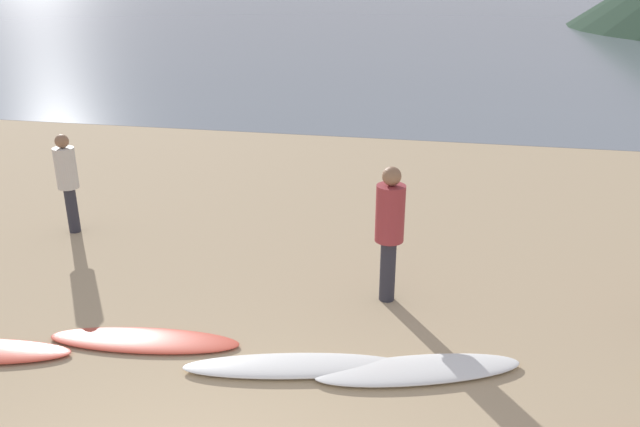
% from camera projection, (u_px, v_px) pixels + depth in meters
% --- Properties ---
extents(ground_plane, '(120.00, 120.00, 0.20)m').
position_uv_depth(ground_plane, '(355.00, 170.00, 13.77)').
color(ground_plane, tan).
rests_on(ground_plane, ground).
extents(ocean_water, '(140.00, 100.00, 0.01)m').
position_uv_depth(ocean_water, '(434.00, 10.00, 61.57)').
color(ocean_water, slate).
rests_on(ocean_water, ground).
extents(surfboard_3, '(2.26, 0.77, 0.06)m').
position_uv_depth(surfboard_3, '(144.00, 340.00, 7.29)').
color(surfboard_3, '#D84C38').
rests_on(surfboard_3, ground).
extents(surfboard_4, '(2.42, 0.98, 0.09)m').
position_uv_depth(surfboard_4, '(294.00, 366.00, 6.80)').
color(surfboard_4, white).
rests_on(surfboard_4, ground).
extents(surfboard_5, '(2.28, 1.21, 0.09)m').
position_uv_depth(surfboard_5, '(418.00, 370.00, 6.73)').
color(surfboard_5, white).
rests_on(surfboard_5, ground).
extents(person_2, '(0.33, 0.33, 1.61)m').
position_uv_depth(person_2, '(67.00, 176.00, 9.99)').
color(person_2, '#2D2D38').
rests_on(person_2, ground).
extents(person_3, '(0.36, 0.36, 1.79)m').
position_uv_depth(person_3, '(390.00, 224.00, 7.86)').
color(person_3, '#2D2D38').
rests_on(person_3, ground).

